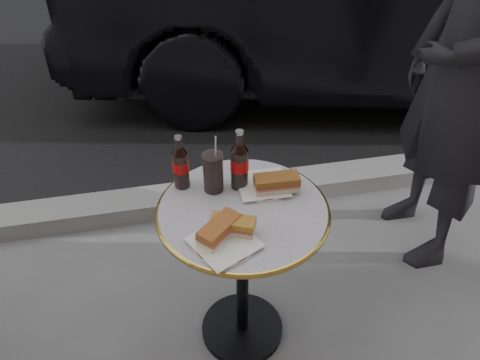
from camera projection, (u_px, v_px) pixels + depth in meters
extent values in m
plane|color=slate|center=(242.00, 330.00, 2.11)|extent=(80.00, 80.00, 0.00)
cube|color=gray|center=(211.00, 196.00, 2.77)|extent=(40.00, 0.20, 0.12)
cylinder|color=silver|center=(224.00, 244.00, 1.51)|extent=(0.25, 0.25, 0.01)
cylinder|color=white|center=(263.00, 185.00, 1.75)|extent=(0.23, 0.23, 0.01)
cube|color=#9E5528|center=(219.00, 231.00, 1.51)|extent=(0.17, 0.16, 0.06)
cube|color=#AD782C|center=(233.00, 226.00, 1.53)|extent=(0.16, 0.12, 0.05)
cube|color=brown|center=(277.00, 183.00, 1.71)|extent=(0.17, 0.08, 0.06)
cylinder|color=black|center=(213.00, 172.00, 1.69)|extent=(0.09, 0.09, 0.16)
imported|color=black|center=(466.00, 75.00, 1.98)|extent=(0.48, 0.72, 1.93)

